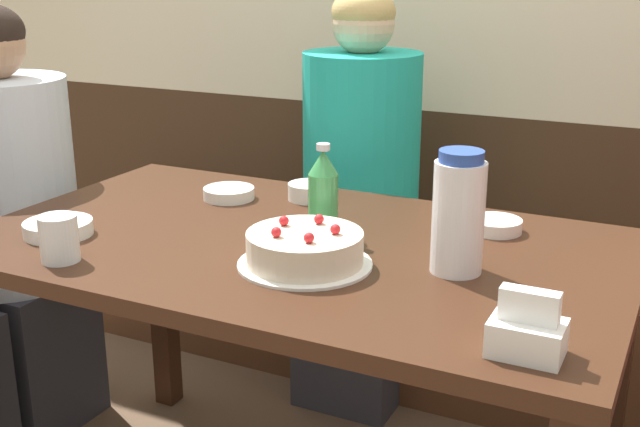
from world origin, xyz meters
name	(u,v)px	position (x,y,z in m)	size (l,w,h in m)	color
bench_seat	(418,316)	(0.00, 0.83, 0.22)	(2.55, 0.38, 0.43)	#56331E
dining_table	(295,281)	(0.00, 0.00, 0.65)	(1.38, 0.81, 0.74)	#381E11
birthday_cake	(305,249)	(0.09, -0.12, 0.77)	(0.26, 0.26, 0.09)	white
water_pitcher	(458,214)	(0.36, -0.02, 0.85)	(0.10, 0.10, 0.24)	white
soju_bottle	(323,192)	(0.04, 0.06, 0.83)	(0.06, 0.06, 0.20)	#388E4C
napkin_holder	(527,332)	(0.55, -0.30, 0.78)	(0.11, 0.08, 0.11)	white
bowl_soup_white	(58,228)	(-0.47, -0.19, 0.75)	(0.15, 0.15, 0.03)	white
bowl_rice_small	(229,193)	(-0.29, 0.20, 0.75)	(0.13, 0.13, 0.03)	white
bowl_side_dish	(495,225)	(0.37, 0.24, 0.75)	(0.11, 0.11, 0.03)	white
bowl_sauce_shallow	(309,191)	(-0.11, 0.28, 0.76)	(0.11, 0.11, 0.04)	white
glass_water_tall	(59,238)	(-0.36, -0.31, 0.79)	(0.08, 0.08, 0.09)	silver
person_pale_blue_shirt	(360,213)	(-0.14, 0.67, 0.59)	(0.34, 0.34, 1.23)	#33333D
person_dark_striped	(10,228)	(-0.95, 0.10, 0.60)	(0.38, 0.38, 1.20)	#33333D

